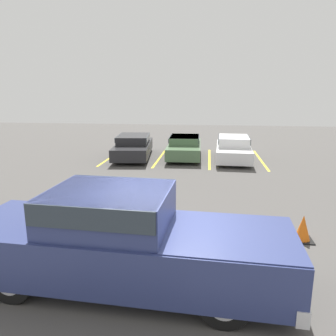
# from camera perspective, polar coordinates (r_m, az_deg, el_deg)

# --- Properties ---
(ground_plane) EXTENTS (60.00, 60.00, 0.00)m
(ground_plane) POSITION_cam_1_polar(r_m,az_deg,el_deg) (7.03, -1.19, -17.97)
(ground_plane) COLOR #4C4947
(stall_stripe_a) EXTENTS (0.12, 5.40, 0.01)m
(stall_stripe_a) POSITION_cam_1_polar(r_m,az_deg,el_deg) (19.00, -9.62, 2.06)
(stall_stripe_a) COLOR yellow
(stall_stripe_a) RESTS_ON ground_plane
(stall_stripe_b) EXTENTS (0.12, 5.40, 0.01)m
(stall_stripe_b) POSITION_cam_1_polar(r_m,az_deg,el_deg) (18.40, -1.38, 1.89)
(stall_stripe_b) COLOR yellow
(stall_stripe_b) RESTS_ON ground_plane
(stall_stripe_c) EXTENTS (0.12, 5.40, 0.01)m
(stall_stripe_c) POSITION_cam_1_polar(r_m,az_deg,el_deg) (18.21, 7.22, 1.66)
(stall_stripe_c) COLOR yellow
(stall_stripe_c) RESTS_ON ground_plane
(stall_stripe_d) EXTENTS (0.12, 5.40, 0.01)m
(stall_stripe_d) POSITION_cam_1_polar(r_m,az_deg,el_deg) (18.43, 15.81, 1.40)
(stall_stripe_d) COLOR yellow
(stall_stripe_d) RESTS_ON ground_plane
(pickup_truck) EXTENTS (6.26, 2.35, 1.88)m
(pickup_truck) POSITION_cam_1_polar(r_m,az_deg,el_deg) (6.33, -7.20, -12.27)
(pickup_truck) COLOR navy
(pickup_truck) RESTS_ON ground_plane
(parked_sedan_a) EXTENTS (2.30, 4.81, 1.25)m
(parked_sedan_a) POSITION_cam_1_polar(r_m,az_deg,el_deg) (18.36, -6.04, 3.90)
(parked_sedan_a) COLOR #232326
(parked_sedan_a) RESTS_ON ground_plane
(parked_sedan_b) EXTENTS (1.88, 4.40, 1.19)m
(parked_sedan_b) POSITION_cam_1_polar(r_m,az_deg,el_deg) (18.28, 2.89, 3.83)
(parked_sedan_b) COLOR #4C6B47
(parked_sedan_b) RESTS_ON ground_plane
(parked_sedan_c) EXTENTS (1.92, 4.49, 1.27)m
(parked_sedan_c) POSITION_cam_1_polar(r_m,az_deg,el_deg) (17.93, 11.31, 3.50)
(parked_sedan_c) COLOR silver
(parked_sedan_c) RESTS_ON ground_plane
(traffic_cone) EXTENTS (0.51, 0.51, 0.66)m
(traffic_cone) POSITION_cam_1_polar(r_m,az_deg,el_deg) (8.92, 22.43, -9.77)
(traffic_cone) COLOR black
(traffic_cone) RESTS_ON ground_plane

